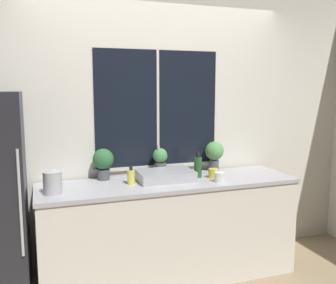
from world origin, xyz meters
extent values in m
cube|color=silver|center=(0.00, 0.69, 1.35)|extent=(8.00, 0.06, 2.70)
cube|color=black|center=(0.00, 0.65, 1.53)|extent=(1.20, 0.01, 1.09)
cube|color=beige|center=(0.00, 0.65, 1.53)|extent=(0.02, 0.01, 1.09)
cube|color=beige|center=(0.00, 0.65, 0.97)|extent=(1.26, 0.04, 0.03)
cube|color=silver|center=(2.15, 1.50, 1.35)|extent=(0.06, 7.00, 2.70)
cube|color=silver|center=(0.00, 0.31, 0.43)|extent=(2.26, 0.62, 0.87)
cube|color=#ADADB2|center=(0.00, 0.31, 0.88)|extent=(2.29, 0.64, 0.03)
cylinder|color=silver|center=(-1.22, -0.06, 0.93)|extent=(0.02, 0.02, 0.76)
cube|color=#ADADB2|center=(-0.03, 0.34, 0.95)|extent=(0.49, 0.32, 0.09)
cylinder|color=#B7B7BC|center=(-0.03, 0.53, 0.92)|extent=(0.04, 0.04, 0.03)
cylinder|color=#B7B7BC|center=(-0.03, 0.53, 1.06)|extent=(0.02, 0.02, 0.26)
cylinder|color=#4C4C51|center=(-0.55, 0.55, 0.95)|extent=(0.11, 0.11, 0.09)
sphere|color=#2D6638|center=(-0.55, 0.55, 1.09)|extent=(0.19, 0.19, 0.19)
cylinder|color=#4C4C51|center=(-0.01, 0.55, 0.96)|extent=(0.11, 0.11, 0.12)
sphere|color=#478E4C|center=(-0.01, 0.55, 1.09)|extent=(0.14, 0.14, 0.14)
cylinder|color=#4C4C51|center=(0.55, 0.55, 0.96)|extent=(0.09, 0.09, 0.11)
sphere|color=#569951|center=(0.55, 0.55, 1.10)|extent=(0.18, 0.18, 0.18)
cylinder|color=#DBD14C|center=(-0.35, 0.31, 0.96)|extent=(0.06, 0.06, 0.12)
cylinder|color=black|center=(-0.35, 0.31, 1.04)|extent=(0.03, 0.03, 0.03)
cylinder|color=#235128|center=(0.29, 0.36, 0.99)|extent=(0.07, 0.07, 0.19)
cylinder|color=black|center=(0.29, 0.36, 1.11)|extent=(0.03, 0.03, 0.05)
cylinder|color=gold|center=(0.42, 0.29, 0.94)|extent=(0.09, 0.09, 0.08)
cylinder|color=white|center=(0.40, 0.13, 0.94)|extent=(0.09, 0.09, 0.09)
cylinder|color=#B2B2B7|center=(-0.99, 0.22, 0.99)|extent=(0.14, 0.14, 0.18)
cone|color=#B2B2B7|center=(-0.99, 0.22, 1.09)|extent=(0.12, 0.12, 0.02)
camera|label=1|loc=(-1.08, -2.74, 1.72)|focal=40.00mm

